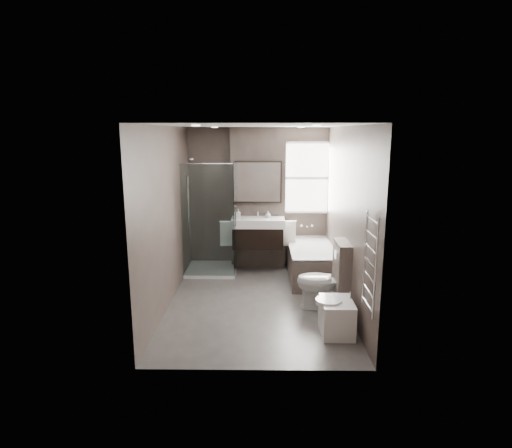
{
  "coord_description": "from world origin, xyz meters",
  "views": [
    {
      "loc": [
        0.06,
        -6.07,
        2.52
      ],
      "look_at": [
        -0.02,
        0.15,
        1.17
      ],
      "focal_mm": 30.0,
      "sensor_mm": 36.0,
      "label": 1
    }
  ],
  "objects_px": {
    "vanity": "(258,232)",
    "bathtub": "(311,260)",
    "bidet": "(336,316)",
    "toilet": "(324,282)"
  },
  "relations": [
    {
      "from": "toilet",
      "to": "bidet",
      "type": "height_order",
      "value": "toilet"
    },
    {
      "from": "vanity",
      "to": "bidet",
      "type": "height_order",
      "value": "vanity"
    },
    {
      "from": "vanity",
      "to": "bathtub",
      "type": "relative_size",
      "value": 0.59
    },
    {
      "from": "toilet",
      "to": "bidet",
      "type": "xyz_separation_m",
      "value": [
        0.04,
        -0.8,
        -0.17
      ]
    },
    {
      "from": "bathtub",
      "to": "bidet",
      "type": "xyz_separation_m",
      "value": [
        0.09,
        -2.12,
        -0.08
      ]
    },
    {
      "from": "vanity",
      "to": "bathtub",
      "type": "xyz_separation_m",
      "value": [
        0.92,
        -0.33,
        -0.43
      ]
    },
    {
      "from": "vanity",
      "to": "bidet",
      "type": "relative_size",
      "value": 1.68
    },
    {
      "from": "vanity",
      "to": "bidet",
      "type": "bearing_deg",
      "value": -67.49
    },
    {
      "from": "bidet",
      "to": "vanity",
      "type": "bearing_deg",
      "value": 112.51
    },
    {
      "from": "bathtub",
      "to": "bidet",
      "type": "distance_m",
      "value": 2.12
    }
  ]
}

